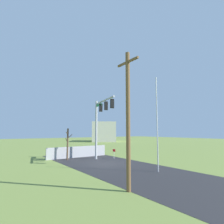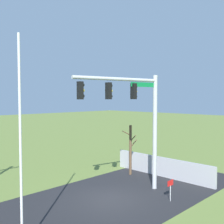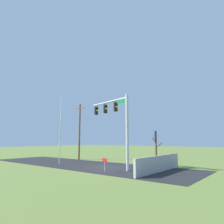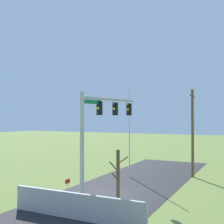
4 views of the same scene
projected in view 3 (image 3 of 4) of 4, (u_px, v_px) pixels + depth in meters
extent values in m
plane|color=olive|center=(106.00, 167.00, 21.79)|extent=(160.00, 160.00, 0.00)
cube|color=#232326|center=(80.00, 164.00, 24.27)|extent=(28.00, 8.00, 0.01)
cube|color=#B7B5AD|center=(137.00, 172.00, 18.50)|extent=(6.00, 6.00, 0.01)
cube|color=#A8A8AD|center=(159.00, 164.00, 18.54)|extent=(0.20, 8.39, 1.45)
cylinder|color=#B2B5BA|center=(127.00, 131.00, 19.63)|extent=(0.28, 0.28, 7.36)
cylinder|color=#B2B5BA|center=(109.00, 102.00, 22.32)|extent=(5.69, 1.46, 0.20)
cube|color=#0F7238|center=(120.00, 102.00, 20.85)|extent=(1.76, 0.42, 0.28)
cube|color=black|center=(116.00, 107.00, 21.33)|extent=(0.31, 0.40, 0.96)
sphere|color=black|center=(117.00, 104.00, 21.26)|extent=(0.22, 0.22, 0.22)
sphere|color=yellow|center=(117.00, 107.00, 21.22)|extent=(0.22, 0.22, 0.22)
sphere|color=black|center=(117.00, 110.00, 21.18)|extent=(0.22, 0.22, 0.22)
cube|color=black|center=(105.00, 109.00, 22.72)|extent=(0.31, 0.40, 0.96)
sphere|color=black|center=(106.00, 106.00, 22.65)|extent=(0.22, 0.22, 0.22)
sphere|color=yellow|center=(106.00, 109.00, 22.60)|extent=(0.22, 0.22, 0.22)
sphere|color=black|center=(106.00, 111.00, 22.56)|extent=(0.22, 0.22, 0.22)
cube|color=black|center=(96.00, 111.00, 24.11)|extent=(0.31, 0.40, 0.96)
sphere|color=black|center=(97.00, 108.00, 24.03)|extent=(0.22, 0.22, 0.22)
sphere|color=yellow|center=(97.00, 111.00, 23.99)|extent=(0.22, 0.22, 0.22)
sphere|color=black|center=(97.00, 113.00, 23.95)|extent=(0.22, 0.22, 0.22)
cylinder|color=silver|center=(60.00, 129.00, 25.12)|extent=(0.10, 0.10, 8.34)
cylinder|color=brown|center=(79.00, 131.00, 30.93)|extent=(0.26, 0.26, 8.36)
cube|color=brown|center=(80.00, 108.00, 31.42)|extent=(1.90, 0.12, 0.12)
cylinder|color=brown|center=(156.00, 149.00, 21.05)|extent=(0.20, 0.20, 3.82)
cylinder|color=brown|center=(159.00, 145.00, 20.88)|extent=(0.78, 0.07, 0.57)
cylinder|color=brown|center=(154.00, 137.00, 21.53)|extent=(0.54, 0.47, 0.39)
cylinder|color=brown|center=(154.00, 140.00, 20.98)|extent=(0.12, 0.61, 0.55)
cylinder|color=silver|center=(105.00, 167.00, 18.40)|extent=(0.04, 0.04, 0.90)
cube|color=red|center=(105.00, 160.00, 18.48)|extent=(0.56, 0.02, 0.32)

